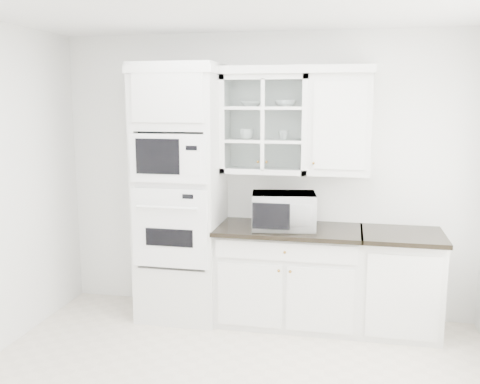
# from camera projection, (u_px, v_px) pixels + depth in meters

# --- Properties ---
(room_shell) EXTENTS (4.00, 3.50, 2.70)m
(room_shell) POSITION_uv_depth(u_px,v_px,m) (236.00, 141.00, 3.83)
(room_shell) COLOR white
(room_shell) RESTS_ON ground
(oven_column) EXTENTS (0.76, 0.68, 2.40)m
(oven_column) POSITION_uv_depth(u_px,v_px,m) (180.00, 194.00, 5.03)
(oven_column) COLOR silver
(oven_column) RESTS_ON ground
(base_cabinet_run) EXTENTS (1.32, 0.67, 0.92)m
(base_cabinet_run) POSITION_uv_depth(u_px,v_px,m) (288.00, 275.00, 4.98)
(base_cabinet_run) COLOR silver
(base_cabinet_run) RESTS_ON ground
(extra_base_cabinet) EXTENTS (0.72, 0.67, 0.92)m
(extra_base_cabinet) POSITION_uv_depth(u_px,v_px,m) (400.00, 282.00, 4.78)
(extra_base_cabinet) COLOR silver
(extra_base_cabinet) RESTS_ON ground
(upper_cabinet_glass) EXTENTS (0.80, 0.33, 0.90)m
(upper_cabinet_glass) POSITION_uv_depth(u_px,v_px,m) (266.00, 124.00, 4.93)
(upper_cabinet_glass) COLOR silver
(upper_cabinet_glass) RESTS_ON room_shell
(upper_cabinet_solid) EXTENTS (0.55, 0.33, 0.90)m
(upper_cabinet_solid) POSITION_uv_depth(u_px,v_px,m) (340.00, 125.00, 4.79)
(upper_cabinet_solid) COLOR silver
(upper_cabinet_solid) RESTS_ON room_shell
(crown_molding) EXTENTS (2.14, 0.38, 0.07)m
(crown_molding) POSITION_uv_depth(u_px,v_px,m) (254.00, 70.00, 4.84)
(crown_molding) COLOR white
(crown_molding) RESTS_ON room_shell
(countertop_microwave) EXTENTS (0.63, 0.55, 0.33)m
(countertop_microwave) POSITION_uv_depth(u_px,v_px,m) (284.00, 210.00, 4.84)
(countertop_microwave) COLOR white
(countertop_microwave) RESTS_ON base_cabinet_run
(bowl_a) EXTENTS (0.23, 0.23, 0.05)m
(bowl_a) POSITION_uv_depth(u_px,v_px,m) (251.00, 104.00, 4.94)
(bowl_a) COLOR white
(bowl_a) RESTS_ON upper_cabinet_glass
(bowl_b) EXTENTS (0.23, 0.23, 0.06)m
(bowl_b) POSITION_uv_depth(u_px,v_px,m) (286.00, 103.00, 4.85)
(bowl_b) COLOR white
(bowl_b) RESTS_ON upper_cabinet_glass
(cup_a) EXTENTS (0.15, 0.15, 0.10)m
(cup_a) POSITION_uv_depth(u_px,v_px,m) (247.00, 134.00, 4.96)
(cup_a) COLOR white
(cup_a) RESTS_ON upper_cabinet_glass
(cup_b) EXTENTS (0.10, 0.10, 0.09)m
(cup_b) POSITION_uv_depth(u_px,v_px,m) (284.00, 135.00, 4.91)
(cup_b) COLOR white
(cup_b) RESTS_ON upper_cabinet_glass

